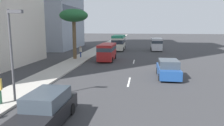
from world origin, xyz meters
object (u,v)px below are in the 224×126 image
Objects in this scene: van_fourth at (107,51)px; minibus_second at (119,42)px; car_lead at (168,69)px; palm_tree at (74,17)px; van_fifth at (156,44)px; car_third at (46,110)px; pedestrian_by_tree at (81,51)px; street_lamp at (13,44)px.

minibus_second is at bearing 178.92° from van_fourth.
car_lead is 11.78m from van_fourth.
palm_tree reaches higher than minibus_second.
van_fifth is at bearing -0.71° from car_lead.
minibus_second is 13.01m from van_fourth.
minibus_second is (22.21, 7.09, 0.82)m from car_lead.
van_fifth is (13.36, -7.61, 0.05)m from van_fourth.
pedestrian_by_tree is at bearing -168.26° from car_third.
van_fifth is at bearing 92.82° from minibus_second.
car_third is at bearing 0.02° from minibus_second.
street_lamp reaches higher than minibus_second.
minibus_second reaches higher than car_lead.
van_fourth is at bearing 14.60° from pedestrian_by_tree.
street_lamp is (-8.43, 10.28, 2.93)m from car_lead.
pedestrian_by_tree is at bearing -111.80° from van_fourth.
van_fifth is 18.68m from palm_tree.
car_lead is 0.89× the size of van_fourth.
palm_tree is at bearing -92.05° from van_fourth.
van_fourth is 18.05m from street_lamp.
street_lamp is at bearing -129.83° from car_third.
van_fifth is 0.66× the size of palm_tree.
pedestrian_by_tree is (-11.27, 4.57, -0.57)m from minibus_second.
car_lead is 13.17m from car_third.
van_fourth is 1.15× the size of van_fifth.
street_lamp is (-30.64, 3.19, 2.11)m from minibus_second.
pedestrian_by_tree is at bearing 134.26° from van_fifth.
car_lead is 15.99m from pedestrian_by_tree.
palm_tree reaches higher than street_lamp.
pedestrian_by_tree is 5.29m from palm_tree.
minibus_second is 1.36× the size of van_fifth.
street_lamp is at bearing 161.19° from van_fifth.
car_third is (-11.10, 7.08, -0.02)m from car_lead.
street_lamp is at bearing -174.26° from palm_tree.
van_fourth reaches higher than car_third.
minibus_second reaches higher than van_fourth.
van_fourth is at bearing -9.48° from street_lamp.
minibus_second reaches higher than car_third.
pedestrian_by_tree is (22.04, 4.58, 0.28)m from car_third.
street_lamp is at bearing 129.36° from car_lead.
street_lamp reaches higher than pedestrian_by_tree.
car_third is 2.86× the size of pedestrian_by_tree.
pedestrian_by_tree is 19.60m from street_lamp.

